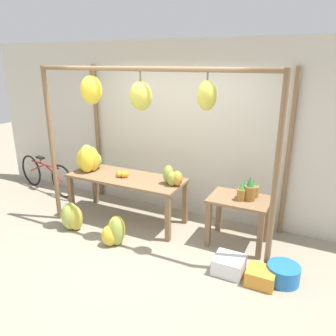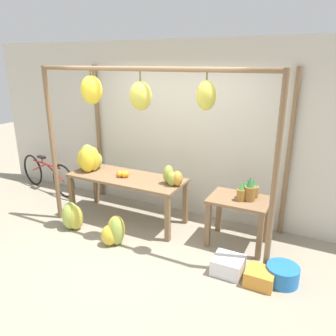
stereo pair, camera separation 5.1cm
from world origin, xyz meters
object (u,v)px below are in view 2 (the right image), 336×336
(pineapple_cluster, at_px, (248,191))
(fruit_crate_white, at_px, (228,265))
(banana_pile_ground_left, at_px, (73,216))
(parked_bicycle, at_px, (47,174))
(fruit_crate_purple, at_px, (260,277))
(orange_pile, at_px, (124,174))
(blue_bucket, at_px, (282,275))
(banana_pile_on_table, at_px, (89,159))
(banana_pile_ground_right, at_px, (115,231))
(papaya_pile, at_px, (171,177))

(pineapple_cluster, height_order, fruit_crate_white, pineapple_cluster)
(banana_pile_ground_left, bearing_deg, parked_bicycle, 147.34)
(fruit_crate_white, height_order, fruit_crate_purple, fruit_crate_white)
(fruit_crate_white, xyz_separation_m, fruit_crate_purple, (0.40, -0.05, -0.01))
(pineapple_cluster, xyz_separation_m, fruit_crate_white, (-0.01, -0.74, -0.71))
(orange_pile, xyz_separation_m, pineapple_cluster, (1.93, 0.12, 0.03))
(pineapple_cluster, distance_m, fruit_crate_purple, 1.14)
(banana_pile_ground_left, xyz_separation_m, parked_bicycle, (-1.54, 0.99, 0.13))
(blue_bucket, distance_m, fruit_crate_purple, 0.27)
(orange_pile, height_order, parked_bicycle, orange_pile)
(pineapple_cluster, bearing_deg, blue_bucket, -46.06)
(pineapple_cluster, bearing_deg, banana_pile_ground_left, -162.97)
(parked_bicycle, bearing_deg, banana_pile_ground_left, -32.66)
(pineapple_cluster, bearing_deg, orange_pile, -176.49)
(banana_pile_on_table, distance_m, fruit_crate_white, 2.80)
(pineapple_cluster, bearing_deg, banana_pile_on_table, -177.49)
(pineapple_cluster, xyz_separation_m, parked_bicycle, (-4.01, 0.23, -0.48))
(banana_pile_on_table, height_order, banana_pile_ground_left, banana_pile_on_table)
(pineapple_cluster, distance_m, banana_pile_ground_right, 1.93)
(blue_bucket, bearing_deg, parked_bicycle, 169.34)
(banana_pile_ground_right, height_order, fruit_crate_white, banana_pile_ground_right)
(banana_pile_ground_right, distance_m, blue_bucket, 2.26)
(banana_pile_on_table, relative_size, parked_bicycle, 0.31)
(orange_pile, height_order, banana_pile_ground_left, orange_pile)
(blue_bucket, xyz_separation_m, parked_bicycle, (-4.62, 0.87, 0.23))
(banana_pile_ground_right, bearing_deg, papaya_pile, 54.24)
(banana_pile_on_table, distance_m, banana_pile_ground_right, 1.42)
(orange_pile, bearing_deg, fruit_crate_white, -17.97)
(papaya_pile, bearing_deg, banana_pile_on_table, -179.16)
(banana_pile_ground_left, relative_size, parked_bicycle, 0.26)
(banana_pile_on_table, xyz_separation_m, papaya_pile, (1.50, 0.02, -0.07))
(banana_pile_ground_right, bearing_deg, fruit_crate_purple, 1.06)
(orange_pile, bearing_deg, pineapple_cluster, 3.51)
(banana_pile_on_table, bearing_deg, fruit_crate_white, -13.55)
(pineapple_cluster, bearing_deg, banana_pile_ground_right, -153.20)
(banana_pile_on_table, relative_size, fruit_crate_purple, 1.63)
(orange_pile, bearing_deg, banana_pile_ground_right, -67.22)
(banana_pile_on_table, relative_size, banana_pile_ground_left, 1.21)
(banana_pile_ground_left, distance_m, fruit_crate_white, 2.46)
(banana_pile_on_table, bearing_deg, banana_pile_ground_right, -36.02)
(fruit_crate_white, bearing_deg, banana_pile_on_table, 166.45)
(orange_pile, xyz_separation_m, fruit_crate_purple, (2.32, -0.67, -0.70))
(banana_pile_on_table, height_order, blue_bucket, banana_pile_on_table)
(banana_pile_on_table, xyz_separation_m, fruit_crate_white, (2.60, -0.63, -0.84))
(papaya_pile, bearing_deg, banana_pile_ground_left, -154.04)
(banana_pile_on_table, distance_m, orange_pile, 0.70)
(papaya_pile, bearing_deg, orange_pile, -178.20)
(fruit_crate_white, xyz_separation_m, parked_bicycle, (-4.00, 0.97, 0.24))
(orange_pile, relative_size, pineapple_cluster, 0.68)
(pineapple_cluster, relative_size, blue_bucket, 0.89)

